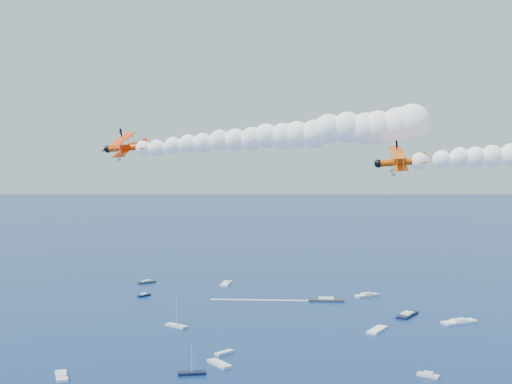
% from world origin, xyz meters
% --- Properties ---
extents(biplane_lead, '(9.74, 11.22, 7.48)m').
position_xyz_m(biplane_lead, '(24.39, 19.45, 54.89)').
color(biplane_lead, '#DB4A04').
extents(biplane_trail, '(9.55, 11.34, 8.23)m').
position_xyz_m(biplane_trail, '(-20.96, 16.24, 57.22)').
color(biplane_trail, '#FD3D05').
extents(smoke_trail_trail, '(50.73, 21.75, 9.37)m').
position_xyz_m(smoke_trail_trail, '(3.76, 20.63, 59.09)').
color(smoke_trail_trail, white).
extents(spectator_boats, '(233.00, 165.63, 0.70)m').
position_xyz_m(spectator_boats, '(-0.64, 113.19, 0.35)').
color(spectator_boats, '#292C37').
rests_on(spectator_boats, ground).
extents(boat_wakes, '(166.83, 137.62, 0.04)m').
position_xyz_m(boat_wakes, '(24.19, 93.36, 0.03)').
color(boat_wakes, white).
rests_on(boat_wakes, ground).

